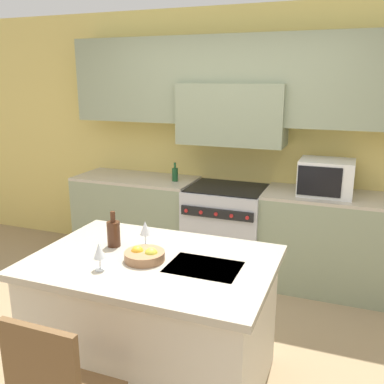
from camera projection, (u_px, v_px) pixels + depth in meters
ground_plane at (164, 359)px, 3.15m from camera, size 10.00×10.00×0.00m
back_cabinetry at (236, 119)px, 4.40m from camera, size 10.00×0.46×2.70m
back_counter at (227, 229)px, 4.46m from camera, size 3.43×0.62×0.94m
range_stove at (226, 230)px, 4.44m from camera, size 0.78×0.70×0.93m
microwave at (326, 177)px, 3.97m from camera, size 0.49×0.41×0.33m
kitchen_island at (154, 320)px, 2.83m from camera, size 1.53×1.06×0.89m
wine_bottle at (114, 233)px, 2.90m from camera, size 0.09×0.09×0.25m
wine_glass_near at (99, 252)px, 2.53m from camera, size 0.07×0.07×0.17m
wine_glass_far at (145, 229)px, 2.91m from camera, size 0.07×0.07×0.17m
fruit_bowl at (144, 255)px, 2.68m from camera, size 0.26×0.26×0.09m
oil_bottle_on_counter at (175, 174)px, 4.50m from camera, size 0.06×0.06×0.20m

